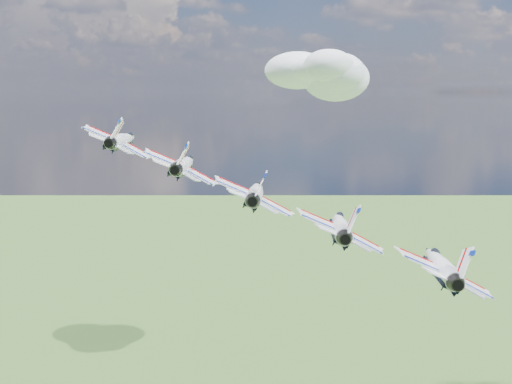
{
  "coord_description": "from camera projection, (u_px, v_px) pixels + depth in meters",
  "views": [
    {
      "loc": [
        -27.41,
        -72.64,
        159.16
      ],
      "look_at": [
        -16.52,
        -0.11,
        147.73
      ],
      "focal_mm": 45.0,
      "sensor_mm": 36.0,
      "label": 1
    }
  ],
  "objects": [
    {
      "name": "jet_0",
      "position": [
        123.0,
        139.0,
        86.14
      ],
      "size": [
        12.89,
        15.71,
        7.77
      ],
      "primitive_type": null,
      "rotation": [
        0.0,
        0.44,
        -0.21
      ],
      "color": "white"
    },
    {
      "name": "cloud_far",
      "position": [
        320.0,
        70.0,
        324.53
      ],
      "size": [
        54.55,
        42.86,
        21.43
      ],
      "primitive_type": "ellipsoid",
      "color": "white"
    },
    {
      "name": "jet_2",
      "position": [
        256.0,
        192.0,
        74.22
      ],
      "size": [
        12.89,
        15.71,
        7.77
      ],
      "primitive_type": null,
      "rotation": [
        0.0,
        0.44,
        -0.21
      ],
      "color": "silver"
    },
    {
      "name": "jet_3",
      "position": [
        340.0,
        225.0,
        68.26
      ],
      "size": [
        12.89,
        15.71,
        7.77
      ],
      "primitive_type": null,
      "rotation": [
        0.0,
        0.44,
        -0.21
      ],
      "color": "white"
    },
    {
      "name": "jet_4",
      "position": [
        440.0,
        265.0,
        62.3
      ],
      "size": [
        12.89,
        15.71,
        7.77
      ],
      "primitive_type": null,
      "rotation": [
        0.0,
        0.44,
        -0.21
      ],
      "color": "white"
    },
    {
      "name": "jet_1",
      "position": [
        184.0,
        164.0,
        80.18
      ],
      "size": [
        12.89,
        15.71,
        7.77
      ],
      "primitive_type": null,
      "rotation": [
        0.0,
        0.44,
        -0.21
      ],
      "color": "white"
    }
  ]
}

